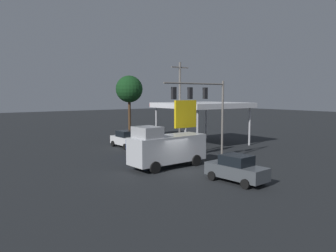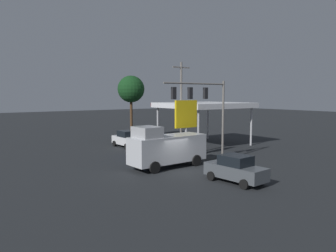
{
  "view_description": "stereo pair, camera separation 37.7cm",
  "coord_description": "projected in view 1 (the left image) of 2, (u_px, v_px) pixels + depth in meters",
  "views": [
    {
      "loc": [
        16.28,
        19.96,
        6.15
      ],
      "look_at": [
        0.0,
        -2.0,
        3.5
      ],
      "focal_mm": 35.0,
      "sensor_mm": 36.0,
      "label": 1
    },
    {
      "loc": [
        15.98,
        20.18,
        6.15
      ],
      "look_at": [
        0.0,
        -2.0,
        3.5
      ],
      "focal_mm": 35.0,
      "sensor_mm": 36.0,
      "label": 2
    }
  ],
  "objects": [
    {
      "name": "utility_pole",
      "position": [
        180.0,
        102.0,
        38.03
      ],
      "size": [
        2.4,
        0.26,
        9.83
      ],
      "color": "slate",
      "rests_on": "ground"
    },
    {
      "name": "delivery_truck",
      "position": [
        166.0,
        148.0,
        27.46
      ],
      "size": [
        6.89,
        2.78,
        3.58
      ],
      "rotation": [
        0.0,
        0.0,
        0.04
      ],
      "color": "silver",
      "rests_on": "ground"
    },
    {
      "name": "gas_station_canopy",
      "position": [
        202.0,
        105.0,
        39.76
      ],
      "size": [
        9.58,
        8.9,
        5.15
      ],
      "color": "silver",
      "rests_on": "ground"
    },
    {
      "name": "sedan_waiting",
      "position": [
        236.0,
        169.0,
        22.89
      ],
      "size": [
        2.33,
        4.53,
        1.93
      ],
      "rotation": [
        0.0,
        0.0,
        1.65
      ],
      "color": "#474C51",
      "rests_on": "ground"
    },
    {
      "name": "price_sign",
      "position": [
        185.0,
        117.0,
        31.19
      ],
      "size": [
        2.52,
        0.27,
        5.59
      ],
      "color": "#B7B7BC",
      "rests_on": "ground"
    },
    {
      "name": "sedan_far",
      "position": [
        126.0,
        139.0,
        38.1
      ],
      "size": [
        2.1,
        4.42,
        1.93
      ],
      "rotation": [
        0.0,
        0.0,
        1.58
      ],
      "color": "silver",
      "rests_on": "ground"
    },
    {
      "name": "traffic_signal_assembly",
      "position": [
        203.0,
        102.0,
        28.61
      ],
      "size": [
        6.78,
        0.43,
        7.36
      ],
      "color": "slate",
      "rests_on": "ground"
    },
    {
      "name": "ground_plane",
      "position": [
        183.0,
        171.0,
        26.2
      ],
      "size": [
        200.0,
        200.0,
        0.0
      ],
      "primitive_type": "plane",
      "color": "black"
    },
    {
      "name": "fire_hydrant",
      "position": [
        247.0,
        163.0,
        27.46
      ],
      "size": [
        0.24,
        0.24,
        0.88
      ],
      "color": "red",
      "rests_on": "ground"
    },
    {
      "name": "pickup_parked",
      "position": [
        149.0,
        146.0,
        32.29
      ],
      "size": [
        2.3,
        5.22,
        2.4
      ],
      "rotation": [
        0.0,
        0.0,
        1.58
      ],
      "color": "navy",
      "rests_on": "ground"
    },
    {
      "name": "street_tree",
      "position": [
        129.0,
        89.0,
        44.24
      ],
      "size": [
        3.63,
        3.63,
        8.68
      ],
      "color": "#4C331E",
      "rests_on": "ground"
    }
  ]
}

